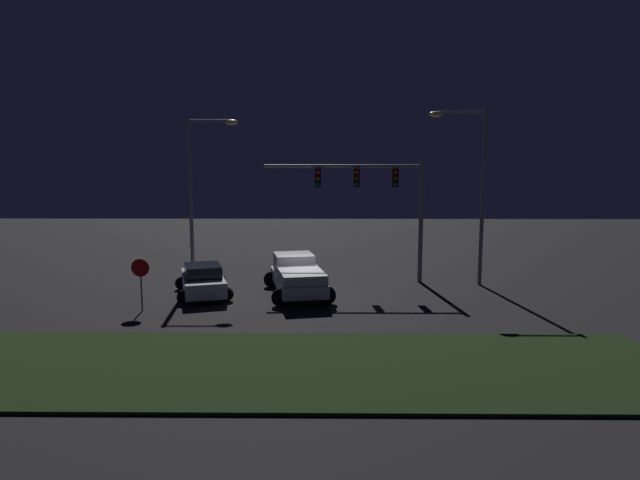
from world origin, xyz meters
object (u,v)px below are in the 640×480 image
(street_lamp_right, at_px, (472,177))
(traffic_signal_gantry, at_px, (375,189))
(stop_sign, at_px, (141,274))
(car_sedan, at_px, (203,280))
(pickup_truck, at_px, (297,274))
(street_lamp_left, at_px, (200,180))

(street_lamp_right, bearing_deg, traffic_signal_gantry, 172.69)
(traffic_signal_gantry, height_order, stop_sign, traffic_signal_gantry)
(car_sedan, relative_size, street_lamp_right, 0.53)
(car_sedan, bearing_deg, pickup_truck, -103.74)
(car_sedan, xyz_separation_m, stop_sign, (-1.94, -2.78, 0.82))
(car_sedan, xyz_separation_m, street_lamp_right, (13.21, 2.49, 4.83))
(pickup_truck, bearing_deg, traffic_signal_gantry, -65.73)
(street_lamp_left, bearing_deg, stop_sign, -99.51)
(pickup_truck, xyz_separation_m, car_sedan, (-4.43, -0.28, -0.26))
(traffic_signal_gantry, relative_size, street_lamp_right, 0.93)
(car_sedan, xyz_separation_m, traffic_signal_gantry, (8.35, 3.12, 4.16))
(pickup_truck, relative_size, traffic_signal_gantry, 0.68)
(pickup_truck, relative_size, stop_sign, 2.55)
(car_sedan, relative_size, traffic_signal_gantry, 0.57)
(street_lamp_left, relative_size, street_lamp_right, 0.97)
(pickup_truck, height_order, traffic_signal_gantry, traffic_signal_gantry)
(pickup_truck, distance_m, stop_sign, 7.09)
(pickup_truck, relative_size, street_lamp_right, 0.64)
(street_lamp_right, height_order, stop_sign, street_lamp_right)
(street_lamp_right, bearing_deg, stop_sign, -160.83)
(traffic_signal_gantry, relative_size, street_lamp_left, 0.97)
(traffic_signal_gantry, xyz_separation_m, street_lamp_left, (-9.22, 0.52, 0.50))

